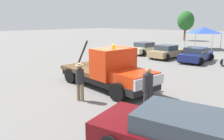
# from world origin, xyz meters

# --- Properties ---
(ground_plane) EXTENTS (160.00, 160.00, 0.00)m
(ground_plane) POSITION_xyz_m (0.00, 0.00, 0.00)
(ground_plane) COLOR slate
(tow_truck) EXTENTS (6.48, 2.87, 2.51)m
(tow_truck) POSITION_xyz_m (0.39, -0.04, 0.96)
(tow_truck) COLOR black
(tow_truck) RESTS_ON ground
(foreground_car) EXTENTS (5.60, 2.93, 1.34)m
(foreground_car) POSITION_xyz_m (6.27, -3.42, 0.65)
(foreground_car) COLOR #5B0A0F
(foreground_car) RESTS_ON ground
(person_near_truck) EXTENTS (0.41, 0.41, 1.85)m
(person_near_truck) POSITION_xyz_m (3.71, -1.43, 1.07)
(person_near_truck) COLOR #38383D
(person_near_truck) RESTS_ON ground
(person_at_hood) EXTENTS (0.40, 0.40, 1.78)m
(person_at_hood) POSITION_xyz_m (0.66, -2.38, 1.05)
(person_at_hood) COLOR #847051
(person_at_hood) RESTS_ON ground
(parked_car_cream) EXTENTS (2.59, 4.52, 1.34)m
(parked_car_cream) POSITION_xyz_m (-5.55, 12.30, 0.65)
(parked_car_cream) COLOR beige
(parked_car_cream) RESTS_ON ground
(parked_car_tan) EXTENTS (2.66, 4.40, 1.34)m
(parked_car_tan) POSITION_xyz_m (-2.25, 11.28, 0.65)
(parked_car_tan) COLOR tan
(parked_car_tan) RESTS_ON ground
(parked_car_navy) EXTENTS (2.59, 4.57, 1.34)m
(parked_car_navy) POSITION_xyz_m (0.69, 11.23, 0.65)
(parked_car_navy) COLOR navy
(parked_car_navy) RESTS_ON ground
(canopy_tent_blue) EXTENTS (3.55, 3.55, 2.91)m
(canopy_tent_blue) POSITION_xyz_m (-2.33, 21.24, 2.50)
(canopy_tent_blue) COLOR #9E9EA3
(canopy_tent_blue) RESTS_ON ground
(tree_left) EXTENTS (3.13, 3.13, 5.58)m
(tree_left) POSITION_xyz_m (-9.86, 32.38, 3.74)
(tree_left) COLOR brown
(tree_left) RESTS_ON ground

